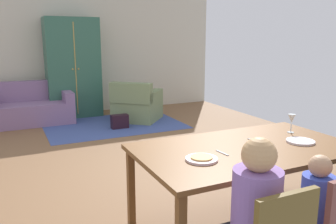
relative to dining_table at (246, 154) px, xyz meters
name	(u,v)px	position (x,y,z in m)	size (l,w,h in m)	color
ground_plane	(128,156)	(-0.29, 2.31, -0.71)	(6.65, 6.67, 0.02)	brown
back_wall	(77,53)	(-0.29, 5.69, 0.65)	(6.65, 0.10, 2.70)	beige
dining_table	(246,154)	(0.00, 0.00, 0.00)	(1.89, 1.09, 0.76)	brown
plate_near_man	(202,159)	(-0.52, -0.12, 0.07)	(0.25, 0.25, 0.02)	silver
pizza_near_man	(202,157)	(-0.52, -0.12, 0.09)	(0.17, 0.17, 0.01)	tan
plate_near_child	(261,152)	(0.00, -0.18, 0.07)	(0.25, 0.25, 0.02)	silver
pizza_near_child	(261,150)	(0.00, -0.18, 0.09)	(0.17, 0.17, 0.01)	gold
plate_near_woman	(300,141)	(0.52, -0.10, 0.07)	(0.25, 0.25, 0.02)	silver
wine_glass	(292,120)	(0.68, 0.18, 0.20)	(0.07, 0.07, 0.19)	silver
fork	(222,153)	(-0.28, -0.05, 0.07)	(0.02, 0.15, 0.01)	silver
knife	(255,141)	(0.17, 0.10, 0.07)	(0.01, 0.17, 0.01)	silver
person_child	(311,222)	(0.00, -0.73, -0.27)	(0.22, 0.29, 0.92)	#263740
area_rug	(114,125)	(0.05, 4.16, -0.69)	(2.60, 1.80, 0.01)	#3C4E8B
couch	(30,108)	(-1.41, 5.01, -0.39)	(1.61, 0.86, 0.82)	slate
armchair	(137,105)	(0.59, 4.32, -0.38)	(1.21, 1.21, 0.82)	#708256
armoire	(73,68)	(-0.47, 5.30, 0.35)	(1.10, 0.59, 2.10)	#2E5D49
handbag	(120,121)	(0.08, 3.86, -0.57)	(0.32, 0.16, 0.26)	black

